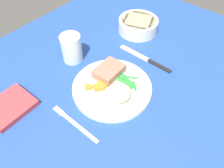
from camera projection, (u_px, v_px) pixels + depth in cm
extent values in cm
cube|color=#234793|center=(107.00, 82.00, 69.78)|extent=(120.00, 90.00, 2.00)
cylinder|color=white|center=(112.00, 88.00, 65.76)|extent=(23.67, 23.67, 1.60)
cube|color=#A86B56|center=(109.00, 71.00, 67.31)|extent=(9.19, 6.96, 2.76)
ellipsoid|color=beige|center=(119.00, 93.00, 60.53)|extent=(6.51, 6.65, 4.64)
cylinder|color=orange|center=(88.00, 87.00, 64.38)|extent=(2.19, 2.19, 0.86)
cylinder|color=orange|center=(97.00, 88.00, 64.00)|extent=(2.37, 2.37, 1.24)
cylinder|color=orange|center=(103.00, 86.00, 64.61)|extent=(2.08, 2.08, 1.02)
cylinder|color=orange|center=(100.00, 83.00, 65.33)|extent=(1.87, 1.87, 1.06)
cylinder|color=orange|center=(102.00, 87.00, 64.09)|extent=(2.04, 2.04, 1.18)
cylinder|color=#2D8C38|center=(124.00, 82.00, 65.72)|extent=(1.65, 7.69, 0.89)
cylinder|color=#2D8C38|center=(130.00, 83.00, 65.69)|extent=(3.14, 6.43, 0.66)
cylinder|color=#2D8C38|center=(125.00, 82.00, 65.87)|extent=(2.20, 7.63, 0.64)
cylinder|color=#2D8C38|center=(122.00, 78.00, 66.94)|extent=(2.25, 8.38, 0.62)
cylinder|color=#2D8C38|center=(126.00, 80.00, 66.31)|extent=(4.16, 6.89, 0.82)
cylinder|color=#2D8C38|center=(123.00, 81.00, 66.06)|extent=(3.52, 7.39, 0.80)
cylinder|color=#2D8C38|center=(126.00, 76.00, 67.31)|extent=(4.26, 6.87, 0.67)
cube|color=silver|center=(80.00, 128.00, 57.53)|extent=(1.00, 13.00, 0.40)
cube|color=silver|center=(57.00, 112.00, 60.75)|extent=(0.24, 3.60, 0.40)
cube|color=silver|center=(58.00, 111.00, 60.95)|extent=(0.24, 3.60, 0.40)
cube|color=silver|center=(59.00, 110.00, 61.16)|extent=(0.24, 3.60, 0.40)
cube|color=silver|center=(61.00, 109.00, 61.36)|extent=(0.24, 3.60, 0.40)
cube|color=black|center=(159.00, 66.00, 72.85)|extent=(1.30, 9.00, 0.64)
cube|color=silver|center=(135.00, 53.00, 77.10)|extent=(1.70, 12.00, 0.40)
cylinder|color=silver|center=(72.00, 48.00, 72.06)|extent=(6.71, 6.71, 9.40)
cylinder|color=silver|center=(73.00, 55.00, 74.30)|extent=(6.17, 6.17, 3.45)
cylinder|color=silver|center=(138.00, 25.00, 84.33)|extent=(14.94, 14.94, 5.00)
cylinder|color=beige|center=(138.00, 23.00, 83.48)|extent=(12.70, 12.70, 2.75)
cube|color=#B2383D|center=(10.00, 106.00, 61.31)|extent=(12.60, 11.03, 1.58)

